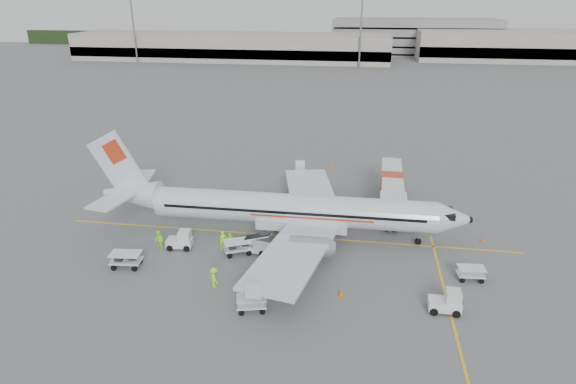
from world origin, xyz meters
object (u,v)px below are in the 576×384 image
belt_loader (252,238)px  aircraft (293,190)px  tug_aft (179,239)px  tug_fore (445,301)px  tug_mid (273,280)px  jet_bridge (391,192)px

belt_loader → aircraft: bearing=58.2°
tug_aft → aircraft: bearing=15.9°
aircraft → tug_aft: 11.43m
tug_fore → tug_mid: tug_fore is taller
aircraft → tug_aft: aircraft is taller
aircraft → belt_loader: bearing=-133.1°
jet_bridge → aircraft: bearing=-138.7°
jet_bridge → belt_loader: (-12.78, -11.45, -0.68)m
belt_loader → tug_fore: belt_loader is taller
belt_loader → tug_mid: 6.54m
tug_mid → tug_aft: tug_aft is taller
tug_fore → tug_aft: tug_fore is taller
aircraft → tug_aft: bearing=-158.8°
aircraft → jet_bridge: aircraft is taller
belt_loader → tug_mid: belt_loader is taller
aircraft → tug_fore: size_ratio=15.12×
aircraft → tug_fore: (12.77, -10.15, -3.94)m
aircraft → jet_bridge: (9.55, 7.94, -2.83)m
tug_fore → jet_bridge: bearing=100.9°
belt_loader → tug_fore: bearing=-11.6°
tug_fore → tug_mid: bearing=177.1°
jet_bridge → belt_loader: jet_bridge is taller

